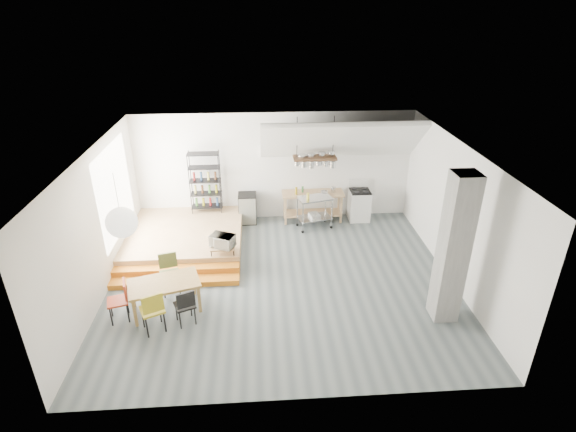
{
  "coord_description": "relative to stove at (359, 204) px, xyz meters",
  "views": [
    {
      "loc": [
        -0.47,
        -8.88,
        6.04
      ],
      "look_at": [
        0.2,
        0.8,
        1.32
      ],
      "focal_mm": 28.0,
      "sensor_mm": 36.0,
      "label": 1
    }
  ],
  "objects": [
    {
      "name": "dining_table",
      "position": [
        -5.02,
        -4.05,
        0.13
      ],
      "size": [
        1.62,
        1.2,
        0.69
      ],
      "rotation": [
        0.0,
        0.0,
        0.29
      ],
      "color": "olive",
      "rests_on": "ground"
    },
    {
      "name": "platform",
      "position": [
        -5.0,
        -1.16,
        -0.28
      ],
      "size": [
        3.0,
        3.0,
        0.4
      ],
      "primitive_type": "cube",
      "color": "#9F7A4F",
      "rests_on": "ground"
    },
    {
      "name": "wall_back",
      "position": [
        -2.5,
        0.34,
        1.12
      ],
      "size": [
        8.0,
        0.04,
        3.2
      ],
      "primitive_type": "cube",
      "color": "silver",
      "rests_on": "ground"
    },
    {
      "name": "concrete_column",
      "position": [
        0.8,
        -4.66,
        1.12
      ],
      "size": [
        0.5,
        0.5,
        3.2
      ],
      "primitive_type": "cube",
      "color": "slate",
      "rests_on": "ground"
    },
    {
      "name": "stove",
      "position": [
        0.0,
        0.0,
        0.0
      ],
      "size": [
        0.6,
        0.6,
        1.18
      ],
      "color": "white",
      "rests_on": "ground"
    },
    {
      "name": "wall_left",
      "position": [
        -6.5,
        -3.16,
        1.12
      ],
      "size": [
        0.04,
        7.0,
        3.2
      ],
      "primitive_type": "cube",
      "color": "silver",
      "rests_on": "ground"
    },
    {
      "name": "rolling_cart",
      "position": [
        -1.4,
        -0.46,
        0.13
      ],
      "size": [
        1.06,
        0.76,
        0.95
      ],
      "rotation": [
        0.0,
        0.0,
        0.26
      ],
      "color": "silver",
      "rests_on": "ground"
    },
    {
      "name": "microwave_shelf",
      "position": [
        -3.9,
        -2.41,
        0.07
      ],
      "size": [
        0.6,
        0.4,
        0.16
      ],
      "color": "#9F7A4F",
      "rests_on": "platform"
    },
    {
      "name": "paper_lantern",
      "position": [
        -5.6,
        -4.22,
        1.72
      ],
      "size": [
        0.6,
        0.6,
        0.6
      ],
      "primitive_type": "sphere",
      "color": "white",
      "rests_on": "ceiling"
    },
    {
      "name": "chair_red",
      "position": [
        -5.86,
        -4.31,
        0.05
      ],
      "size": [
        0.5,
        0.5,
        0.89
      ],
      "rotation": [
        0.0,
        0.0,
        -1.29
      ],
      "color": "#B23319",
      "rests_on": "ground"
    },
    {
      "name": "wire_shelving",
      "position": [
        -4.5,
        0.04,
        0.85
      ],
      "size": [
        0.88,
        0.38,
        1.8
      ],
      "color": "black",
      "rests_on": "platform"
    },
    {
      "name": "chair_black",
      "position": [
        -4.52,
        -4.58,
        0.02
      ],
      "size": [
        0.5,
        0.5,
        0.84
      ],
      "rotation": [
        0.0,
        0.0,
        3.54
      ],
      "color": "black",
      "rests_on": "ground"
    },
    {
      "name": "kitchen_counter",
      "position": [
        -1.4,
        -0.01,
        0.15
      ],
      "size": [
        1.8,
        0.6,
        0.91
      ],
      "color": "#9F7A4F",
      "rests_on": "ground"
    },
    {
      "name": "step_upper",
      "position": [
        -5.0,
        -2.76,
        -0.35
      ],
      "size": [
        3.0,
        0.35,
        0.27
      ],
      "primitive_type": "cube",
      "color": "#BF6816",
      "rests_on": "ground"
    },
    {
      "name": "chair_olive",
      "position": [
        -5.04,
        -3.36,
        0.07
      ],
      "size": [
        0.52,
        0.52,
        0.92
      ],
      "rotation": [
        0.0,
        0.0,
        0.26
      ],
      "color": "#59622E",
      "rests_on": "ground"
    },
    {
      "name": "ceiling",
      "position": [
        -2.5,
        -3.16,
        2.72
      ],
      "size": [
        8.0,
        7.0,
        0.02
      ],
      "primitive_type": "cube",
      "color": "white",
      "rests_on": "wall_back"
    },
    {
      "name": "chair_mustard",
      "position": [
        -5.12,
        -4.77,
        0.09
      ],
      "size": [
        0.58,
        0.58,
        0.95
      ],
      "rotation": [
        0.0,
        0.0,
        3.58
      ],
      "color": "#A7951C",
      "rests_on": "ground"
    },
    {
      "name": "bowl",
      "position": [
        -1.07,
        -0.06,
        0.46
      ],
      "size": [
        0.27,
        0.27,
        0.05
      ],
      "primitive_type": "imported",
      "rotation": [
        0.0,
        0.0,
        -0.29
      ],
      "color": "silver",
      "rests_on": "kitchen_counter"
    },
    {
      "name": "mini_fridge",
      "position": [
        -3.33,
        0.04,
        -0.04
      ],
      "size": [
        0.52,
        0.52,
        0.89
      ],
      "primitive_type": "cube",
      "color": "black",
      "rests_on": "ground"
    },
    {
      "name": "microwave",
      "position": [
        -3.9,
        -2.41,
        0.24
      ],
      "size": [
        0.67,
        0.58,
        0.31
      ],
      "primitive_type": "imported",
      "rotation": [
        0.0,
        0.0,
        -0.43
      ],
      "color": "beige",
      "rests_on": "microwave_shelf"
    },
    {
      "name": "wall_right",
      "position": [
        1.5,
        -3.16,
        1.12
      ],
      "size": [
        0.04,
        7.0,
        3.2
      ],
      "primitive_type": "cube",
      "color": "silver",
      "rests_on": "ground"
    },
    {
      "name": "window_pane",
      "position": [
        -6.48,
        -1.66,
        1.32
      ],
      "size": [
        0.02,
        2.5,
        2.2
      ],
      "primitive_type": "cube",
      "color": "white",
      "rests_on": "wall_left"
    },
    {
      "name": "slope_ceiling",
      "position": [
        -0.7,
        -0.26,
        2.07
      ],
      "size": [
        4.4,
        1.44,
        1.32
      ],
      "primitive_type": "cube",
      "rotation": [
        -0.73,
        0.0,
        0.0
      ],
      "color": "white",
      "rests_on": "wall_back"
    },
    {
      "name": "pot_rack",
      "position": [
        -1.37,
        -0.23,
        1.5
      ],
      "size": [
        1.2,
        0.5,
        1.43
      ],
      "color": "#432D1A",
      "rests_on": "ceiling"
    },
    {
      "name": "step_lower",
      "position": [
        -5.0,
        -3.11,
        -0.41
      ],
      "size": [
        3.0,
        0.35,
        0.13
      ],
      "primitive_type": "cube",
      "color": "#BF6816",
      "rests_on": "ground"
    },
    {
      "name": "floor",
      "position": [
        -2.5,
        -3.16,
        -0.48
      ],
      "size": [
        8.0,
        8.0,
        0.0
      ],
      "primitive_type": "plane",
      "color": "#4B5557",
      "rests_on": "ground"
    }
  ]
}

